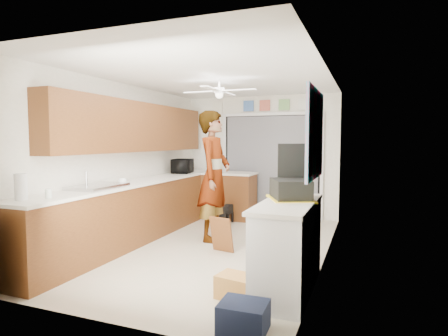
% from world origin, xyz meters
% --- Properties ---
extents(floor, '(5.00, 5.00, 0.00)m').
position_xyz_m(floor, '(0.00, 0.00, 0.00)').
color(floor, '#C1B79C').
rests_on(floor, ground).
extents(ceiling, '(5.00, 5.00, 0.00)m').
position_xyz_m(ceiling, '(0.00, 0.00, 2.50)').
color(ceiling, white).
rests_on(ceiling, ground).
extents(wall_back, '(3.20, 0.00, 3.20)m').
position_xyz_m(wall_back, '(0.00, 2.50, 1.25)').
color(wall_back, white).
rests_on(wall_back, ground).
extents(wall_front, '(3.20, 0.00, 3.20)m').
position_xyz_m(wall_front, '(0.00, -2.50, 1.25)').
color(wall_front, white).
rests_on(wall_front, ground).
extents(wall_left, '(0.00, 5.00, 5.00)m').
position_xyz_m(wall_left, '(-1.60, 0.00, 1.25)').
color(wall_left, white).
rests_on(wall_left, ground).
extents(wall_right, '(0.00, 5.00, 5.00)m').
position_xyz_m(wall_right, '(1.60, 0.00, 1.25)').
color(wall_right, white).
rests_on(wall_right, ground).
extents(left_base_cabinets, '(0.60, 4.80, 0.90)m').
position_xyz_m(left_base_cabinets, '(-1.30, 0.00, 0.45)').
color(left_base_cabinets, brown).
rests_on(left_base_cabinets, floor).
extents(left_countertop, '(0.62, 4.80, 0.04)m').
position_xyz_m(left_countertop, '(-1.29, 0.00, 0.92)').
color(left_countertop, white).
rests_on(left_countertop, left_base_cabinets).
extents(upper_cabinets, '(0.32, 4.00, 0.80)m').
position_xyz_m(upper_cabinets, '(-1.44, 0.20, 1.80)').
color(upper_cabinets, brown).
rests_on(upper_cabinets, wall_left).
extents(sink_basin, '(0.50, 0.76, 0.06)m').
position_xyz_m(sink_basin, '(-1.29, -1.00, 0.95)').
color(sink_basin, silver).
rests_on(sink_basin, left_countertop).
extents(faucet, '(0.03, 0.03, 0.22)m').
position_xyz_m(faucet, '(-1.48, -1.00, 1.05)').
color(faucet, silver).
rests_on(faucet, left_countertop).
extents(peninsula_base, '(1.00, 0.60, 0.90)m').
position_xyz_m(peninsula_base, '(-0.50, 2.00, 0.45)').
color(peninsula_base, brown).
rests_on(peninsula_base, floor).
extents(peninsula_top, '(1.04, 0.64, 0.04)m').
position_xyz_m(peninsula_top, '(-0.50, 2.00, 0.92)').
color(peninsula_top, white).
rests_on(peninsula_top, peninsula_base).
extents(back_opening_recess, '(2.00, 0.06, 2.10)m').
position_xyz_m(back_opening_recess, '(0.25, 2.47, 1.05)').
color(back_opening_recess, black).
rests_on(back_opening_recess, wall_back).
extents(curtain_panel, '(1.90, 0.03, 2.05)m').
position_xyz_m(curtain_panel, '(0.25, 2.43, 1.05)').
color(curtain_panel, gray).
rests_on(curtain_panel, wall_back).
extents(door_trim_left, '(0.06, 0.04, 2.10)m').
position_xyz_m(door_trim_left, '(-0.77, 2.44, 1.05)').
color(door_trim_left, white).
rests_on(door_trim_left, wall_back).
extents(door_trim_right, '(0.06, 0.04, 2.10)m').
position_xyz_m(door_trim_right, '(1.27, 2.44, 1.05)').
color(door_trim_right, white).
rests_on(door_trim_right, wall_back).
extents(door_trim_head, '(2.10, 0.04, 0.06)m').
position_xyz_m(door_trim_head, '(0.25, 2.44, 2.12)').
color(door_trim_head, white).
rests_on(door_trim_head, wall_back).
extents(header_frame_1, '(0.22, 0.02, 0.22)m').
position_xyz_m(header_frame_1, '(-0.25, 2.47, 2.30)').
color(header_frame_1, '#4670BB').
rests_on(header_frame_1, wall_back).
extents(header_frame_2, '(0.22, 0.02, 0.22)m').
position_xyz_m(header_frame_2, '(0.10, 2.47, 2.30)').
color(header_frame_2, '#CC5E4C').
rests_on(header_frame_2, wall_back).
extents(header_frame_3, '(0.22, 0.02, 0.22)m').
position_xyz_m(header_frame_3, '(0.50, 2.47, 2.30)').
color(header_frame_3, '#77AE63').
rests_on(header_frame_3, wall_back).
extents(header_frame_4, '(0.22, 0.02, 0.22)m').
position_xyz_m(header_frame_4, '(0.90, 2.47, 2.30)').
color(header_frame_4, white).
rests_on(header_frame_4, wall_back).
extents(route66_sign, '(0.22, 0.02, 0.26)m').
position_xyz_m(route66_sign, '(-0.95, 2.47, 2.30)').
color(route66_sign, silver).
rests_on(route66_sign, wall_back).
extents(right_counter_base, '(0.50, 1.40, 0.90)m').
position_xyz_m(right_counter_base, '(1.35, -1.20, 0.45)').
color(right_counter_base, white).
rests_on(right_counter_base, floor).
extents(right_counter_top, '(0.54, 1.44, 0.04)m').
position_xyz_m(right_counter_top, '(1.34, -1.20, 0.92)').
color(right_counter_top, white).
rests_on(right_counter_top, right_counter_base).
extents(abstract_painting, '(0.03, 1.15, 0.95)m').
position_xyz_m(abstract_painting, '(1.58, -1.00, 1.65)').
color(abstract_painting, '#DD5193').
rests_on(abstract_painting, wall_right).
extents(ceiling_fan, '(1.14, 1.14, 0.24)m').
position_xyz_m(ceiling_fan, '(0.00, 0.20, 2.32)').
color(ceiling_fan, white).
rests_on(ceiling_fan, ceiling).
extents(microwave, '(0.44, 0.56, 0.28)m').
position_xyz_m(microwave, '(-1.30, 1.49, 1.08)').
color(microwave, black).
rests_on(microwave, left_countertop).
extents(cup, '(0.13, 0.13, 0.10)m').
position_xyz_m(cup, '(-1.21, -0.56, 0.99)').
color(cup, white).
rests_on(cup, left_countertop).
extents(jar_b, '(0.09, 0.09, 0.11)m').
position_xyz_m(jar_b, '(-1.21, -1.92, 0.99)').
color(jar_b, silver).
rests_on(jar_b, left_countertop).
extents(paper_towel_roll, '(0.14, 0.14, 0.29)m').
position_xyz_m(paper_towel_roll, '(-1.38, -2.12, 1.08)').
color(paper_towel_roll, white).
rests_on(paper_towel_roll, left_countertop).
extents(suitcase, '(0.55, 0.61, 0.21)m').
position_xyz_m(suitcase, '(1.32, -0.98, 1.05)').
color(suitcase, black).
rests_on(suitcase, right_counter_top).
extents(suitcase_rim, '(0.64, 0.71, 0.02)m').
position_xyz_m(suitcase_rim, '(1.32, -0.98, 0.94)').
color(suitcase_rim, yellow).
rests_on(suitcase_rim, suitcase).
extents(suitcase_lid, '(0.39, 0.20, 0.50)m').
position_xyz_m(suitcase_lid, '(1.32, -0.69, 1.30)').
color(suitcase_lid, black).
rests_on(suitcase_lid, suitcase).
extents(cardboard_box, '(0.42, 0.34, 0.23)m').
position_xyz_m(cardboard_box, '(0.91, -1.61, 0.12)').
color(cardboard_box, '#C1873C').
rests_on(cardboard_box, floor).
extents(navy_crate, '(0.40, 0.34, 0.24)m').
position_xyz_m(navy_crate, '(1.18, -2.20, 0.12)').
color(navy_crate, '#161E38').
rests_on(navy_crate, floor).
extents(cabinet_door_panel, '(0.36, 0.20, 0.51)m').
position_xyz_m(cabinet_door_panel, '(0.20, -0.23, 0.26)').
color(cabinet_door_panel, brown).
rests_on(cabinet_door_panel, floor).
extents(man, '(0.53, 0.77, 2.05)m').
position_xyz_m(man, '(-0.16, 0.38, 1.03)').
color(man, white).
rests_on(man, floor).
extents(dog, '(0.22, 0.50, 0.39)m').
position_xyz_m(dog, '(-0.38, 1.55, 0.19)').
color(dog, black).
rests_on(dog, floor).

